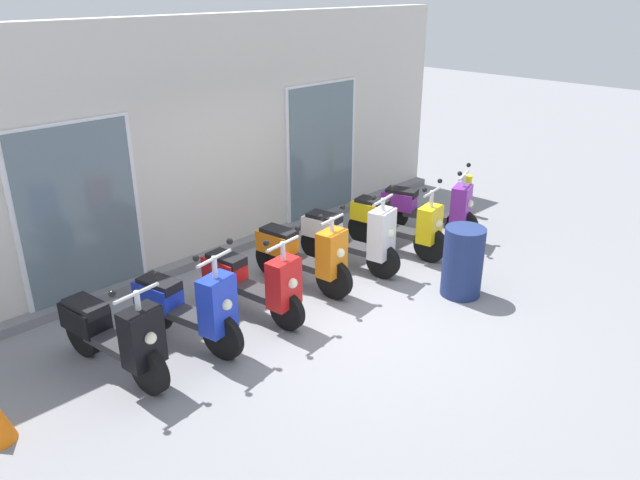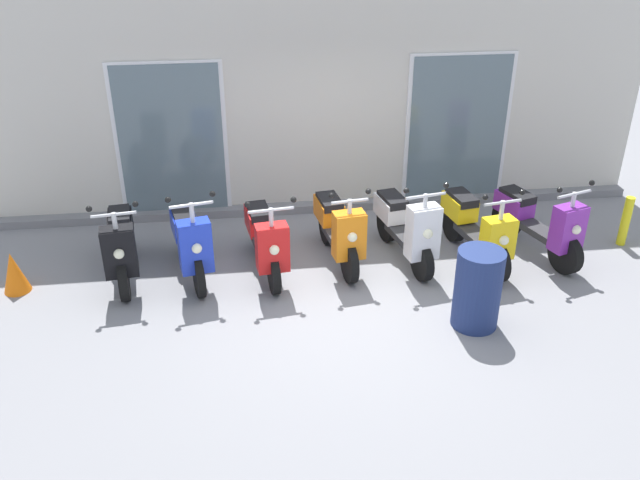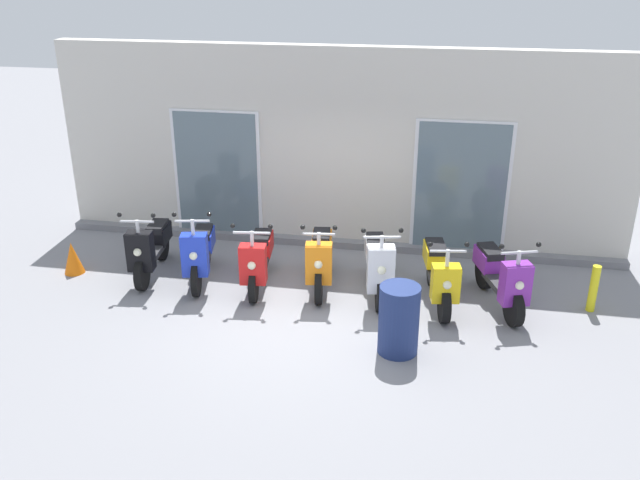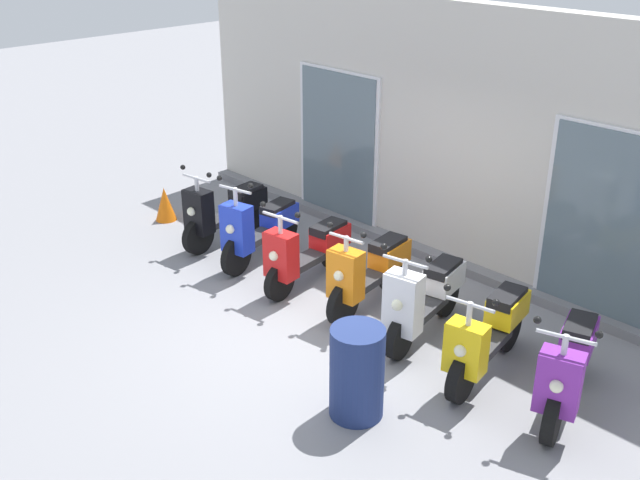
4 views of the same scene
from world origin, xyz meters
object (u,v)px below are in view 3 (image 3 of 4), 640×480
scooter_red (258,258)px  scooter_orange (320,258)px  trash_bin (399,320)px  curb_bollard (593,289)px  scooter_black (151,247)px  traffic_cone (73,258)px  scooter_purple (500,277)px  scooter_yellow (439,274)px  scooter_blue (200,252)px  scooter_white (378,264)px

scooter_red → scooter_orange: 0.95m
trash_bin → curb_bollard: bearing=31.1°
scooter_black → traffic_cone: 1.29m
scooter_orange → scooter_purple: (2.64, -0.11, -0.02)m
scooter_yellow → curb_bollard: 2.17m
traffic_cone → scooter_red: bearing=2.1°
scooter_black → scooter_yellow: (4.49, -0.12, -0.01)m
scooter_orange → curb_bollard: 3.94m
scooter_red → scooter_purple: 3.58m
scooter_yellow → traffic_cone: bearing=-179.4°
scooter_black → scooter_purple: scooter_black is taller
scooter_blue → scooter_white: size_ratio=0.99×
trash_bin → scooter_blue: bearing=155.0°
scooter_white → scooter_red: bearing=-178.6°
scooter_blue → curb_bollard: size_ratio=2.23×
scooter_black → trash_bin: bearing=-21.2°
scooter_purple → traffic_cone: (-6.61, -0.11, -0.20)m
scooter_blue → scooter_white: scooter_blue is taller
scooter_yellow → curb_bollard: scooter_yellow is taller
scooter_purple → traffic_cone: size_ratio=3.09×
curb_bollard → scooter_red: bearing=-178.8°
scooter_red → scooter_black: bearing=177.7°
scooter_blue → scooter_orange: (1.87, 0.12, -0.01)m
scooter_blue → curb_bollard: (5.81, 0.11, -0.14)m
scooter_red → trash_bin: size_ratio=1.71×
scooter_blue → scooter_red: bearing=0.3°
scooter_blue → scooter_yellow: bearing=-0.7°
scooter_yellow → trash_bin: size_ratio=1.76×
scooter_white → scooter_purple: size_ratio=0.98×
scooter_orange → scooter_white: 0.88m
scooter_white → scooter_yellow: size_ratio=0.97×
scooter_red → traffic_cone: size_ratio=3.04×
scooter_red → scooter_yellow: (2.72, -0.05, -0.00)m
scooter_black → scooter_red: scooter_black is taller
scooter_red → traffic_cone: bearing=-177.9°
scooter_blue → scooter_red: size_ratio=0.99×
scooter_yellow → trash_bin: scooter_yellow is taller
scooter_red → scooter_white: bearing=1.4°
scooter_red → scooter_white: (1.82, 0.05, 0.03)m
scooter_orange → traffic_cone: bearing=-176.8°
scooter_blue → scooter_red: 0.93m
trash_bin → scooter_yellow: bearing=71.9°
scooter_blue → scooter_red: scooter_blue is taller
scooter_blue → traffic_cone: (-2.11, -0.11, -0.23)m
scooter_black → scooter_blue: scooter_blue is taller
traffic_cone → scooter_yellow: bearing=0.6°
scooter_red → trash_bin: scooter_red is taller
scooter_blue → scooter_orange: bearing=3.5°
scooter_purple → curb_bollard: bearing=4.5°
scooter_blue → scooter_white: (2.74, 0.05, -0.00)m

